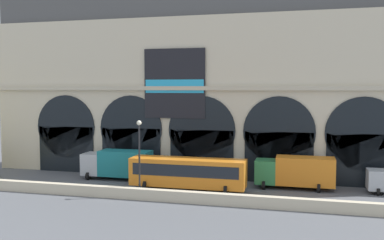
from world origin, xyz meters
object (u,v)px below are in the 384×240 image
Objects in this scene: street_lamp_quayside at (139,148)px; box_truck_mideast at (295,171)px; bus_center at (188,172)px; box_truck_midwest at (118,164)px.

box_truck_mideast is at bearing 26.61° from street_lamp_quayside.
street_lamp_quayside is (-3.59, -3.26, 2.63)m from bus_center.
box_truck_mideast is 1.09× the size of street_lamp_quayside.
bus_center is 5.51m from street_lamp_quayside.
box_truck_midwest is 1.09× the size of street_lamp_quayside.
street_lamp_quayside reaches higher than box_truck_mideast.
bus_center is at bearing -20.27° from box_truck_midwest.
box_truck_mideast is (9.90, 3.50, -0.08)m from bus_center.
box_truck_midwest is 8.60m from street_lamp_quayside.
bus_center is 1.59× the size of street_lamp_quayside.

